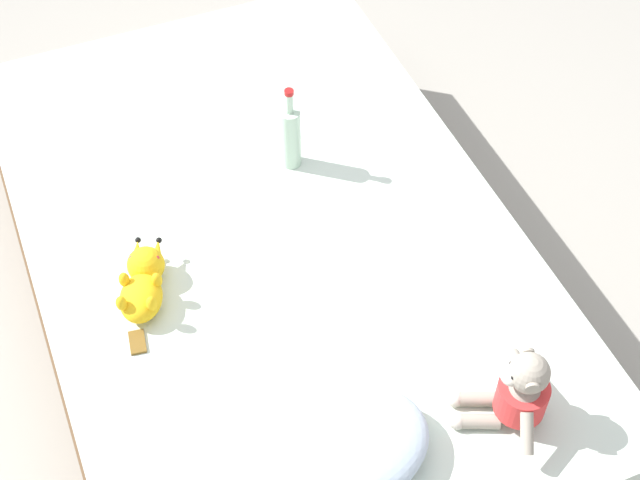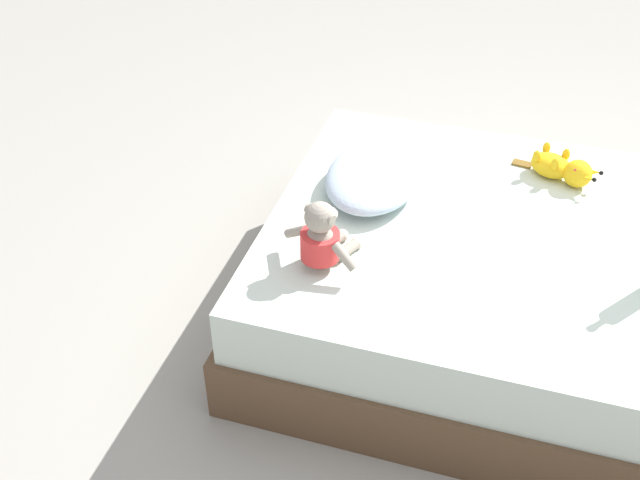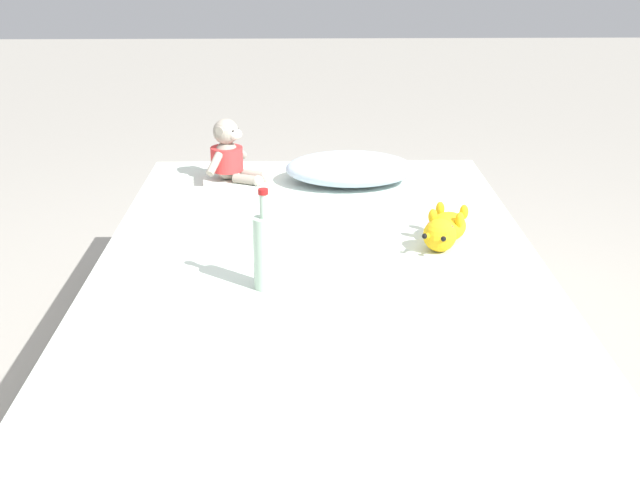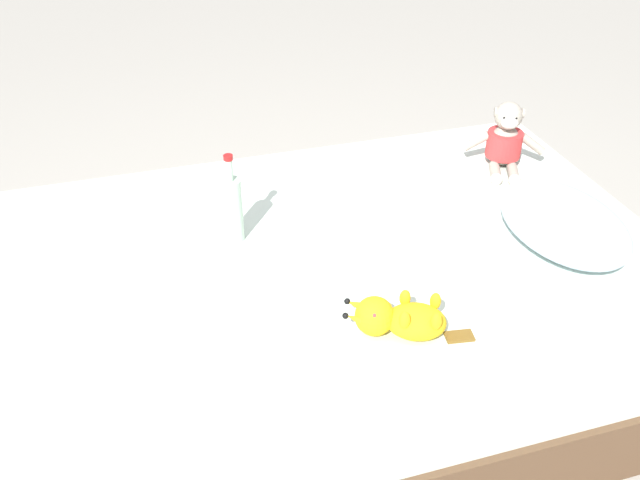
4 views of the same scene
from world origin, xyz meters
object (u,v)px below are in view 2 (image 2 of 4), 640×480
pillow (375,175)px  plush_monkey (322,239)px  plush_yellow_creature (562,168)px  bed (567,297)px

pillow → plush_monkey: (-0.46, 0.05, 0.04)m
plush_yellow_creature → pillow: bearing=112.1°
bed → plush_monkey: plush_monkey is taller
plush_monkey → plush_yellow_creature: plush_monkey is taller
pillow → plush_yellow_creature: (0.25, -0.63, -0.01)m
pillow → plush_yellow_creature: size_ratio=1.55×
pillow → plush_yellow_creature: bearing=-67.9°
bed → plush_yellow_creature: plush_yellow_creature is taller
pillow → plush_monkey: plush_monkey is taller
pillow → plush_monkey: bearing=173.4°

